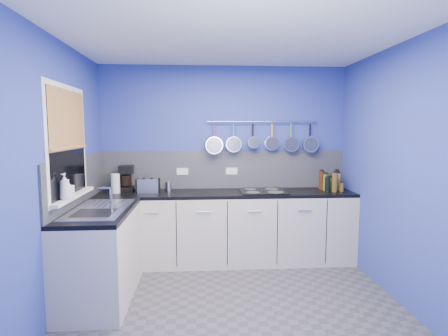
{
  "coord_description": "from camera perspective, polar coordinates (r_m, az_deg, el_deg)",
  "views": [
    {
      "loc": [
        -0.31,
        -3.18,
        1.68
      ],
      "look_at": [
        -0.05,
        0.75,
        1.25
      ],
      "focal_mm": 28.45,
      "sensor_mm": 36.0,
      "label": 1
    }
  ],
  "objects": [
    {
      "name": "window_sill",
      "position": [
        3.75,
        -23.11,
        -4.18
      ],
      "size": [
        0.1,
        0.98,
        0.03
      ],
      "primitive_type": "cube",
      "color": "white",
      "rests_on": "wall_left"
    },
    {
      "name": "pot_rail",
      "position": [
        4.7,
        6.19,
        7.41
      ],
      "size": [
        1.45,
        0.02,
        0.02
      ],
      "primitive_type": "cylinder",
      "rotation": [
        0.0,
        1.57,
        0.0
      ],
      "color": "silver",
      "rests_on": "wall_back"
    },
    {
      "name": "wall_front",
      "position": [
        1.75,
        6.61,
        -8.0
      ],
      "size": [
        3.2,
        0.02,
        2.5
      ],
      "primitive_type": "cube",
      "color": "#2F3F9D",
      "rests_on": "ground"
    },
    {
      "name": "socket_left",
      "position": [
        4.69,
        -6.7,
        -0.55
      ],
      "size": [
        0.15,
        0.01,
        0.09
      ],
      "primitive_type": "cube",
      "color": "white",
      "rests_on": "backsplash_back"
    },
    {
      "name": "condiment_2",
      "position": [
        4.79,
        15.39,
        -1.91
      ],
      "size": [
        0.07,
        0.07,
        0.24
      ],
      "primitive_type": "cylinder",
      "color": "#4C190C",
      "rests_on": "worktop_back"
    },
    {
      "name": "wall_right",
      "position": [
        3.74,
        27.17,
        -1.06
      ],
      "size": [
        0.02,
        3.0,
        2.5
      ],
      "primitive_type": "cube",
      "color": "#2F3F9D",
      "rests_on": "ground"
    },
    {
      "name": "toaster",
      "position": [
        4.52,
        -12.1,
        -2.76
      ],
      "size": [
        0.27,
        0.15,
        0.17
      ],
      "primitive_type": "cube",
      "rotation": [
        0.0,
        0.0,
        -0.01
      ],
      "color": "silver",
      "rests_on": "worktop_back"
    },
    {
      "name": "hob",
      "position": [
        4.5,
        6.23,
        -3.71
      ],
      "size": [
        0.57,
        0.5,
        0.01
      ],
      "primitive_type": "cube",
      "color": "black",
      "rests_on": "worktop_back"
    },
    {
      "name": "backsplash_left",
      "position": [
        4.02,
        -22.29,
        -1.8
      ],
      "size": [
        0.02,
        1.8,
        0.5
      ],
      "primitive_type": "cube",
      "color": "slate",
      "rests_on": "wall_left"
    },
    {
      "name": "window_glass",
      "position": [
        3.7,
        -23.75,
        3.7
      ],
      "size": [
        0.01,
        0.9,
        1.0
      ],
      "primitive_type": "cube",
      "color": "black",
      "rests_on": "wall_left"
    },
    {
      "name": "soap_bottle_b",
      "position": [
        3.57,
        -23.75,
        -3.05
      ],
      "size": [
        0.1,
        0.1,
        0.17
      ],
      "primitive_type": "imported",
      "rotation": [
        0.0,
        0.0,
        -0.32
      ],
      "color": "white",
      "rests_on": "window_sill"
    },
    {
      "name": "cabinet_run_back",
      "position": [
        4.56,
        0.26,
        -9.67
      ],
      "size": [
        3.2,
        0.6,
        0.86
      ],
      "primitive_type": "cube",
      "color": "beige",
      "rests_on": "ground"
    },
    {
      "name": "pan_5",
      "position": [
        4.84,
        13.64,
        4.86
      ],
      "size": [
        0.21,
        0.09,
        0.4
      ],
      "primitive_type": null,
      "color": "silver",
      "rests_on": "pot_rail"
    },
    {
      "name": "condiment_1",
      "position": [
        4.84,
        16.34,
        -2.43
      ],
      "size": [
        0.05,
        0.05,
        0.14
      ],
      "primitive_type": "cylinder",
      "color": "#8C5914",
      "rests_on": "worktop_back"
    },
    {
      "name": "pan_3",
      "position": [
        4.71,
        7.71,
        5.11
      ],
      "size": [
        0.18,
        0.06,
        0.37
      ],
      "primitive_type": null,
      "color": "silver",
      "rests_on": "pot_rail"
    },
    {
      "name": "condiment_8",
      "position": [
        4.63,
        16.29,
        -2.57
      ],
      "size": [
        0.06,
        0.06,
        0.18
      ],
      "primitive_type": "cylinder",
      "color": "black",
      "rests_on": "worktop_back"
    },
    {
      "name": "pan_1",
      "position": [
        4.64,
        1.53,
        5.02
      ],
      "size": [
        0.21,
        0.09,
        0.4
      ],
      "primitive_type": null,
      "color": "silver",
      "rests_on": "pot_rail"
    },
    {
      "name": "coffee_maker",
      "position": [
        4.64,
        -15.45,
        -1.64
      ],
      "size": [
        0.19,
        0.21,
        0.32
      ],
      "primitive_type": null,
      "rotation": [
        0.0,
        0.0,
        0.05
      ],
      "color": "black",
      "rests_on": "worktop_back"
    },
    {
      "name": "backsplash_back",
      "position": [
        4.7,
        0.01,
        -0.24
      ],
      "size": [
        3.2,
        0.02,
        0.5
      ],
      "primitive_type": "cube",
      "color": "slate",
      "rests_on": "wall_back"
    },
    {
      "name": "condiment_6",
      "position": [
        4.72,
        18.37,
        -2.92
      ],
      "size": [
        0.06,
        0.06,
        0.11
      ],
      "primitive_type": "cylinder",
      "color": "brown",
      "rests_on": "worktop_back"
    },
    {
      "name": "sink_unit",
      "position": [
        3.7,
        -19.35,
        -6.23
      ],
      "size": [
        0.5,
        0.95,
        0.01
      ],
      "primitive_type": "cube",
      "color": "silver",
      "rests_on": "worktop_left"
    },
    {
      "name": "canister",
      "position": [
        4.59,
        -8.9,
        -2.89
      ],
      "size": [
        0.1,
        0.1,
        0.12
      ],
      "primitive_type": "cylinder",
      "rotation": [
        0.0,
        0.0,
        -0.33
      ],
      "color": "silver",
      "rests_on": "worktop_back"
    },
    {
      "name": "paper_towel",
      "position": [
        4.55,
        -17.05,
        -2.4
      ],
      "size": [
        0.13,
        0.13,
        0.24
      ],
      "primitive_type": "cylinder",
      "rotation": [
        0.0,
        0.0,
        -0.3
      ],
      "color": "white",
      "rests_on": "worktop_back"
    },
    {
      "name": "condiment_0",
      "position": [
        4.87,
        17.65,
        -1.83
      ],
      "size": [
        0.06,
        0.06,
        0.24
      ],
      "primitive_type": "cylinder",
      "color": "black",
      "rests_on": "worktop_back"
    },
    {
      "name": "bamboo_blind",
      "position": [
        3.7,
        -23.78,
        7.19
      ],
      "size": [
        0.01,
        0.9,
        0.55
      ],
      "primitive_type": "cube",
      "color": "#CA8053",
      "rests_on": "wall_left"
    },
    {
      "name": "pan_2",
      "position": [
        4.67,
        4.65,
        5.34
      ],
      "size": [
        0.15,
        0.12,
        0.34
      ],
      "primitive_type": null,
      "color": "silver",
      "rests_on": "pot_rail"
    },
    {
      "name": "worktop_left",
      "position": [
        3.7,
        -19.33,
        -6.6
      ],
      "size": [
        0.6,
        1.2,
        0.04
      ],
      "primitive_type": "cube",
      "color": "black",
      "rests_on": "cabinet_run_left"
    },
    {
      "name": "socket_right",
      "position": [
        4.7,
        1.24,
        -0.49
      ],
      "size": [
        0.15,
        0.01,
        0.09
      ],
      "primitive_type": "cube",
      "color": "white",
      "rests_on": "backsplash_back"
    },
    {
      "name": "worktop_back",
      "position": [
        4.46,
        0.26,
        -4.1
      ],
      "size": [
        3.2,
        0.6,
        0.04
      ],
      "primitive_type": "cube",
      "color": "black",
      "rests_on": "cabinet_run_back"
    },
    {
      "name": "condiment_7",
      "position": [
        4.65,
        17.37,
        -2.21
      ],
      "size": [
        0.07,
        0.07,
        0.24
      ],
      "primitive_type": "cylinder",
      "color": "brown",
      "rests_on": "worktop_back"
    },
    {
      "name": "condiment_3",
      "position": [
        4.77,
        17.91,
        -2.14
      ],
      "size": [
        0.05,
        0.05,
        0.22
      ],
      "primitive_type": "cylinder",
      "color": "olive",
      "rests_on": "worktop_back"
    },
    {
      "name": "wall_left",
      "position": [
        3.46,
        -25.84,
        -1.52
      ],
      "size": [
        0.02,
        3.0,
        2.5
      ],
      "primitive_type": "cube",
      "color": "#2F3F9D",
      "rests_on": "ground"
    },
    {
      "name": "condiment_5",
      "position": [
        4.72,
        16.02,
        -2.22
      ],
      "size": [
        0.07,
        0.07,
        0.21
      ],
      "primitive_type": "cylinder",
      "color": "#3F721E",
      "rests_on": "worktop_back"
    },
    {
      "name": "condiment_4",
      "position": [
        4.74,
        16.68,
        -2.46
      ],
      "size": [
        0.07,
        0.07,
        0.17
      ],
      "primitive_type": "cylinder",
      "color": "#265919",
      "rests_on": "worktop_back"
    },
    {
      "name": "pan_0",
      "position": [
        4.62,
        -1.62,
        4.89
      ],
      "size": [
        0.23,
        0.12,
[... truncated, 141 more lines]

